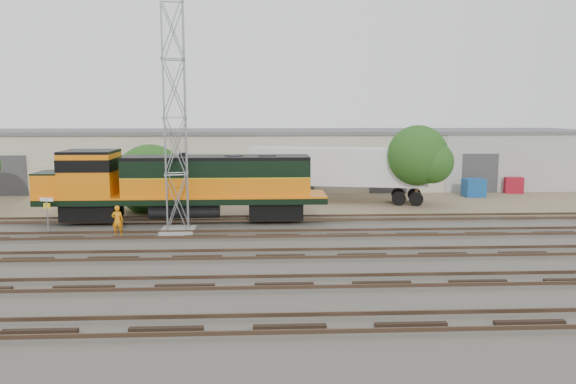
{
  "coord_description": "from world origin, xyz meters",
  "views": [
    {
      "loc": [
        -0.89,
        -29.44,
        7.06
      ],
      "look_at": [
        0.71,
        4.0,
        2.2
      ],
      "focal_mm": 35.0,
      "sensor_mm": 36.0,
      "label": 1
    }
  ],
  "objects_px": {
    "locomotive": "(179,184)",
    "semi_trailer": "(341,168)",
    "worker": "(118,221)",
    "signal_tower": "(175,122)"
  },
  "relations": [
    {
      "from": "locomotive",
      "to": "signal_tower",
      "type": "relative_size",
      "value": 1.37
    },
    {
      "from": "locomotive",
      "to": "semi_trailer",
      "type": "bearing_deg",
      "value": 33.92
    },
    {
      "from": "semi_trailer",
      "to": "locomotive",
      "type": "bearing_deg",
      "value": -133.89
    },
    {
      "from": "worker",
      "to": "semi_trailer",
      "type": "height_order",
      "value": "semi_trailer"
    },
    {
      "from": "worker",
      "to": "locomotive",
      "type": "bearing_deg",
      "value": -132.22
    },
    {
      "from": "locomotive",
      "to": "worker",
      "type": "height_order",
      "value": "locomotive"
    },
    {
      "from": "locomotive",
      "to": "worker",
      "type": "relative_size",
      "value": 10.29
    },
    {
      "from": "signal_tower",
      "to": "semi_trailer",
      "type": "distance_m",
      "value": 15.82
    },
    {
      "from": "worker",
      "to": "semi_trailer",
      "type": "bearing_deg",
      "value": -145.53
    },
    {
      "from": "worker",
      "to": "signal_tower",
      "type": "bearing_deg",
      "value": -168.87
    }
  ]
}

